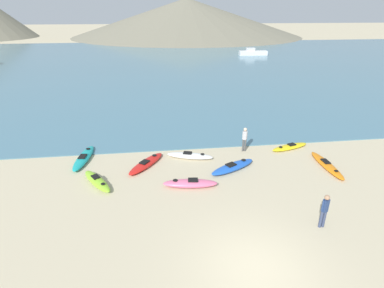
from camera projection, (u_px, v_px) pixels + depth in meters
ground_plane at (255, 269)px, 10.16m from camera, size 400.00×400.00×0.00m
bay_water at (171, 62)px, 50.63m from camera, size 160.00×70.00×0.06m
far_hill_midleft at (187, 17)px, 100.49m from camera, size 75.68×75.68×11.75m
kayak_on_sand_0 at (233, 167)px, 16.40m from camera, size 2.94×2.04×0.39m
kayak_on_sand_1 at (327, 165)px, 16.70m from camera, size 0.64×3.35×0.30m
kayak_on_sand_2 at (84, 158)px, 17.44m from camera, size 1.05×3.33×0.36m
kayak_on_sand_3 at (97, 181)px, 15.05m from camera, size 1.92×2.53×0.39m
kayak_on_sand_4 at (146, 163)px, 16.84m from camera, size 2.30×2.84×0.33m
kayak_on_sand_5 at (290, 147)px, 18.91m from camera, size 2.75×1.41×0.30m
kayak_on_sand_6 at (190, 183)px, 14.81m from camera, size 2.76×0.99×0.41m
kayak_on_sand_7 at (190, 156)px, 17.67m from camera, size 2.81×1.43×0.37m
person_near_foreground at (325, 209)px, 11.78m from camera, size 0.31×0.23×1.51m
person_near_waterline at (245, 138)px, 18.30m from camera, size 0.31×0.24×1.54m
moored_boat_0 at (253, 53)px, 57.57m from camera, size 5.41×1.65×1.39m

